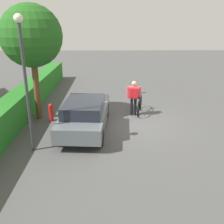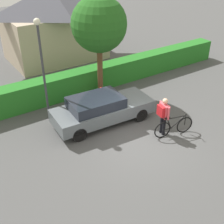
{
  "view_description": "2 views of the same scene",
  "coord_description": "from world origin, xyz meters",
  "px_view_note": "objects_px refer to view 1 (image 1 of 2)",
  "views": [
    {
      "loc": [
        -10.35,
        1.01,
        4.29
      ],
      "look_at": [
        -0.36,
        0.85,
        0.7
      ],
      "focal_mm": 40.66,
      "sensor_mm": 36.0,
      "label": 1
    },
    {
      "loc": [
        -6.28,
        -7.47,
        7.17
      ],
      "look_at": [
        -0.67,
        0.92,
        1.11
      ],
      "focal_mm": 46.77,
      "sensor_mm": 36.0,
      "label": 2
    }
  ],
  "objects_px": {
    "person_rider": "(134,95)",
    "tree_kerbside": "(31,37)",
    "parked_car_near": "(85,113)",
    "fire_hydrant": "(51,112)",
    "street_lamp": "(24,68)",
    "bicycle": "(140,105)"
  },
  "relations": [
    {
      "from": "person_rider",
      "to": "tree_kerbside",
      "type": "height_order",
      "value": "tree_kerbside"
    },
    {
      "from": "parked_car_near",
      "to": "fire_hydrant",
      "type": "distance_m",
      "value": 1.96
    },
    {
      "from": "parked_car_near",
      "to": "street_lamp",
      "type": "height_order",
      "value": "street_lamp"
    },
    {
      "from": "bicycle",
      "to": "fire_hydrant",
      "type": "xyz_separation_m",
      "value": [
        -0.98,
        4.14,
        0.01
      ]
    },
    {
      "from": "person_rider",
      "to": "tree_kerbside",
      "type": "relative_size",
      "value": 0.33
    },
    {
      "from": "bicycle",
      "to": "tree_kerbside",
      "type": "bearing_deg",
      "value": 97.41
    },
    {
      "from": "fire_hydrant",
      "to": "person_rider",
      "type": "bearing_deg",
      "value": -80.45
    },
    {
      "from": "person_rider",
      "to": "street_lamp",
      "type": "distance_m",
      "value": 5.49
    },
    {
      "from": "bicycle",
      "to": "fire_hydrant",
      "type": "distance_m",
      "value": 4.25
    },
    {
      "from": "street_lamp",
      "to": "fire_hydrant",
      "type": "relative_size",
      "value": 5.57
    },
    {
      "from": "person_rider",
      "to": "tree_kerbside",
      "type": "xyz_separation_m",
      "value": [
        -0.28,
        4.43,
        2.66
      ]
    },
    {
      "from": "parked_car_near",
      "to": "person_rider",
      "type": "xyz_separation_m",
      "value": [
        1.65,
        -2.15,
        0.31
      ]
    },
    {
      "from": "street_lamp",
      "to": "tree_kerbside",
      "type": "bearing_deg",
      "value": 10.54
    },
    {
      "from": "fire_hydrant",
      "to": "bicycle",
      "type": "bearing_deg",
      "value": -76.69
    },
    {
      "from": "bicycle",
      "to": "fire_hydrant",
      "type": "bearing_deg",
      "value": 103.31
    },
    {
      "from": "street_lamp",
      "to": "tree_kerbside",
      "type": "distance_m",
      "value": 3.31
    },
    {
      "from": "bicycle",
      "to": "tree_kerbside",
      "type": "relative_size",
      "value": 0.35
    },
    {
      "from": "parked_car_near",
      "to": "street_lamp",
      "type": "xyz_separation_m",
      "value": [
        -1.79,
        1.7,
        2.18
      ]
    },
    {
      "from": "parked_car_near",
      "to": "bicycle",
      "type": "xyz_separation_m",
      "value": [
        1.99,
        -2.49,
        -0.3
      ]
    },
    {
      "from": "tree_kerbside",
      "to": "bicycle",
      "type": "bearing_deg",
      "value": -82.59
    },
    {
      "from": "street_lamp",
      "to": "fire_hydrant",
      "type": "height_order",
      "value": "street_lamp"
    },
    {
      "from": "parked_car_near",
      "to": "fire_hydrant",
      "type": "relative_size",
      "value": 5.64
    }
  ]
}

